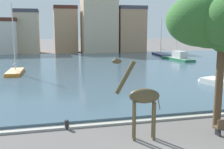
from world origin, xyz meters
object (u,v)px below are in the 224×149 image
Objects in this scene: sailboat_navy at (160,54)px; shade_tree at (219,24)px; giraffe_statue at (142,98)px; mooring_bollard at (67,125)px; sailboat_orange at (16,72)px; sailboat_green at (176,58)px; sailboat_white at (223,84)px.

shade_tree is at bearing -109.62° from sailboat_navy.
mooring_bollard is at bearing 147.19° from giraffe_statue.
sailboat_orange reaches higher than sailboat_green.
giraffe_statue is at bearing -119.70° from sailboat_green.
shade_tree is (12.84, -20.89, 5.33)m from sailboat_orange.
sailboat_white is 31.17m from sailboat_navy.
shade_tree is at bearing -58.43° from sailboat_orange.
sailboat_navy reaches higher than sailboat_green.
shade_tree is at bearing -113.28° from sailboat_green.
sailboat_orange is 1.15× the size of shade_tree.
sailboat_navy is 43.27m from mooring_bollard.
giraffe_statue is at bearing -114.94° from sailboat_navy.
giraffe_statue is 34.95m from sailboat_green.
sailboat_white is 0.88× the size of sailboat_green.
sailboat_white is 21.93m from sailboat_green.
sailboat_navy is at bearing 59.53° from mooring_bollard.
shade_tree is at bearing -128.62° from sailboat_white.
sailboat_navy reaches higher than mooring_bollard.
giraffe_statue is 14.73m from sailboat_white.
giraffe_statue is 23.15m from sailboat_orange.
sailboat_orange is 19.84m from mooring_bollard.
sailboat_green is at bearing 60.30° from giraffe_statue.
sailboat_navy is (1.11, 9.26, -0.23)m from sailboat_green.
mooring_bollard is (-3.54, 2.28, -1.90)m from giraffe_statue.
shade_tree is (-6.84, -8.57, 5.27)m from sailboat_white.
sailboat_orange is at bearing -161.06° from sailboat_green.
sailboat_white is at bearing 24.94° from mooring_bollard.
shade_tree reaches higher than sailboat_green.
sailboat_green is (5.93, 21.11, 0.12)m from sailboat_white.
sailboat_navy reaches higher than giraffe_statue.
sailboat_orange is at bearing 121.57° from shade_tree.
sailboat_green is (17.30, 30.32, -1.58)m from giraffe_statue.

